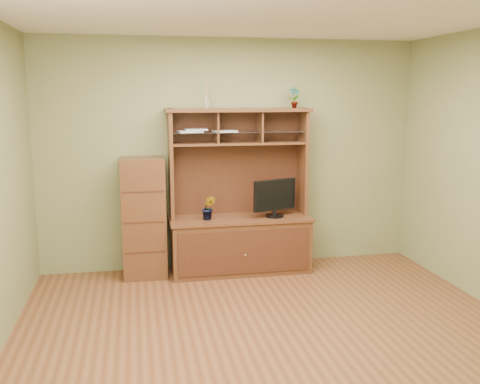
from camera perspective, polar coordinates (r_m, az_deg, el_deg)
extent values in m
cube|color=#582F19|center=(4.84, 3.50, -14.89)|extent=(4.50, 4.00, 0.02)
cube|color=white|center=(4.43, 3.91, 18.85)|extent=(4.50, 4.00, 0.02)
cube|color=olive|center=(6.38, -0.96, 4.03)|extent=(4.50, 0.02, 2.70)
cube|color=olive|center=(2.59, 15.25, -5.82)|extent=(4.50, 0.02, 2.70)
cube|color=#492314|center=(6.30, 0.00, -5.71)|extent=(1.60, 0.55, 0.62)
cube|color=#341A0E|center=(6.03, 0.52, -6.44)|extent=(1.50, 0.01, 0.50)
sphere|color=silver|center=(6.03, 0.55, -6.76)|extent=(0.02, 0.02, 0.02)
cube|color=#492314|center=(6.22, 0.00, -2.83)|extent=(1.64, 0.59, 0.03)
cube|color=#492314|center=(6.10, -7.40, 2.94)|extent=(0.04, 0.35, 1.25)
cube|color=#492314|center=(6.39, 6.70, 3.30)|extent=(0.04, 0.35, 1.25)
cube|color=#341A0E|center=(6.36, -0.47, 3.33)|extent=(1.52, 0.02, 1.25)
cube|color=#492314|center=(6.15, -0.19, 8.74)|extent=(1.66, 0.40, 0.04)
cube|color=#492314|center=(6.17, -0.19, 5.22)|extent=(1.52, 0.32, 0.02)
cube|color=#492314|center=(6.12, -2.53, 6.91)|extent=(0.02, 0.31, 0.35)
cube|color=#492314|center=(6.21, 2.12, 6.97)|extent=(0.02, 0.31, 0.35)
cube|color=silver|center=(6.15, -0.17, 6.41)|extent=(1.50, 0.27, 0.01)
cylinder|color=black|center=(6.24, 3.71, -2.56)|extent=(0.21, 0.21, 0.02)
cylinder|color=black|center=(6.23, 3.71, -2.16)|extent=(0.04, 0.04, 0.07)
cube|color=black|center=(6.19, 3.73, -0.32)|extent=(0.53, 0.23, 0.36)
imported|color=#295F20|center=(6.06, -3.37, -1.68)|extent=(0.18, 0.15, 0.28)
imported|color=#2E6222|center=(6.31, 5.80, 10.03)|extent=(0.14, 0.10, 0.25)
cylinder|color=silver|center=(6.09, -3.62, 9.43)|extent=(0.06, 0.06, 0.11)
cylinder|color=#A28051|center=(6.09, -3.64, 10.91)|extent=(0.04, 0.04, 0.20)
cube|color=silver|center=(6.08, -5.37, 6.45)|extent=(0.30, 0.24, 0.02)
cube|color=silver|center=(6.09, -4.72, 6.66)|extent=(0.25, 0.19, 0.02)
cube|color=silver|center=(6.14, -1.64, 6.52)|extent=(0.28, 0.23, 0.02)
cube|color=#492314|center=(6.15, -10.23, -2.72)|extent=(0.49, 0.44, 1.36)
cube|color=#341A0E|center=(6.02, -10.08, -6.34)|extent=(0.45, 0.01, 0.02)
cube|color=#341A0E|center=(5.93, -10.18, -3.19)|extent=(0.45, 0.01, 0.01)
cube|color=#341A0E|center=(5.86, -10.29, 0.04)|extent=(0.45, 0.01, 0.02)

